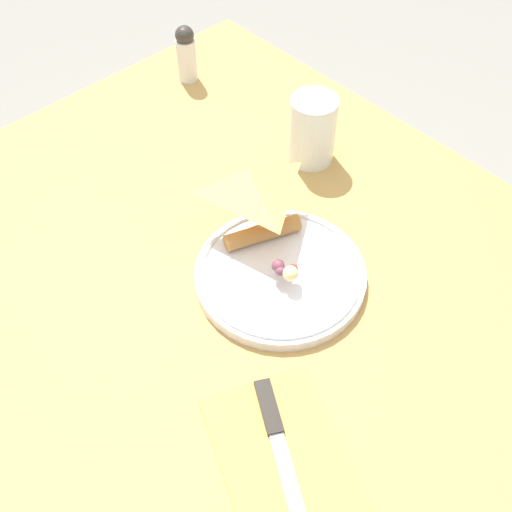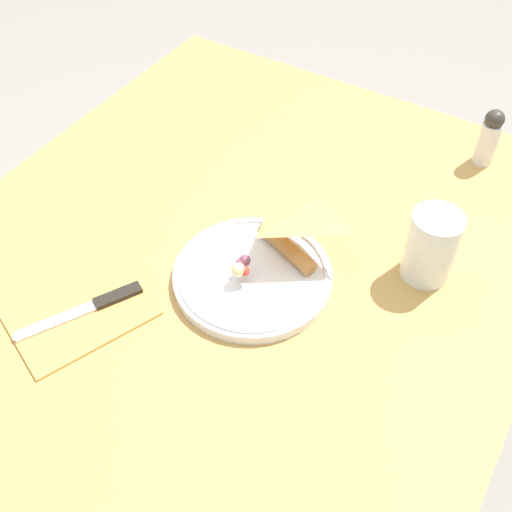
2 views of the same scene
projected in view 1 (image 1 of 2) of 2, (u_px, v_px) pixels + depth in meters
name	position (u px, v px, depth m)	size (l,w,h in m)	color
ground_plane	(246.00, 491.00, 1.46)	(6.00, 6.00, 0.00)	gray
dining_table	(241.00, 332.00, 0.95)	(1.05, 0.88, 0.77)	tan
plate_pizza	(279.00, 270.00, 0.87)	(0.23, 0.23, 0.05)	white
milk_glass	(312.00, 131.00, 0.99)	(0.07, 0.07, 0.11)	white
napkin_folded	(281.00, 454.00, 0.71)	(0.23, 0.20, 0.00)	#E59E4C
butter_knife	(279.00, 445.00, 0.72)	(0.17, 0.11, 0.01)	black
pepper_shaker	(186.00, 53.00, 1.13)	(0.03, 0.03, 0.11)	silver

